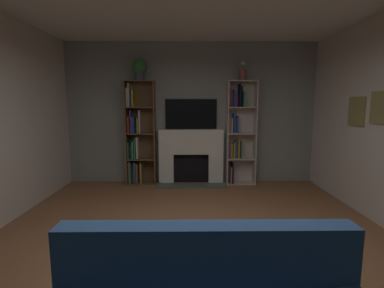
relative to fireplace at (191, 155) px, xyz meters
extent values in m
plane|color=#8F5F3E|center=(0.00, -3.06, -0.59)|extent=(7.61, 7.61, 0.00)
cube|color=gray|center=(0.00, 0.15, 0.84)|extent=(5.16, 0.06, 2.85)
cube|color=olive|center=(2.50, -1.90, 0.99)|extent=(0.03, 0.33, 0.43)
cube|color=#90A05F|center=(2.49, -1.90, 0.99)|extent=(0.01, 0.27, 0.37)
cube|color=olive|center=(2.50, -1.40, 0.92)|extent=(0.03, 0.40, 0.44)
cube|color=#8E9A45|center=(2.49, -1.40, 0.92)|extent=(0.01, 0.34, 0.38)
cube|color=white|center=(-0.50, 0.00, -0.28)|extent=(0.29, 0.23, 0.61)
cube|color=white|center=(0.50, 0.00, -0.28)|extent=(0.29, 0.23, 0.61)
cube|color=white|center=(0.00, 0.00, 0.27)|extent=(1.30, 0.23, 0.50)
cube|color=black|center=(0.00, 0.08, -0.28)|extent=(0.72, 0.08, 0.61)
cube|color=#515D50|center=(0.00, -0.26, -0.57)|extent=(1.40, 0.30, 0.03)
cube|color=black|center=(0.00, 0.09, 0.83)|extent=(1.04, 0.06, 0.60)
cube|color=brown|center=(-1.29, -0.04, 0.45)|extent=(0.02, 0.32, 2.07)
cube|color=brown|center=(-0.73, -0.04, 0.45)|extent=(0.02, 0.32, 2.07)
cube|color=brown|center=(-1.01, 0.11, 0.45)|extent=(0.58, 0.02, 2.07)
cube|color=brown|center=(-1.01, -0.04, -0.58)|extent=(0.54, 0.32, 0.02)
cube|color=beige|center=(-1.25, 0.00, -0.34)|extent=(0.03, 0.21, 0.45)
cube|color=#326651|center=(-1.22, -0.03, -0.36)|extent=(0.02, 0.27, 0.43)
cube|color=black|center=(-1.19, -0.01, -0.42)|extent=(0.02, 0.21, 0.29)
cube|color=#2B5588|center=(-1.15, -0.01, -0.36)|extent=(0.04, 0.21, 0.43)
cube|color=brown|center=(-1.10, -0.02, -0.37)|extent=(0.04, 0.24, 0.40)
cube|color=#613B78|center=(-1.05, 0.00, -0.38)|extent=(0.02, 0.19, 0.38)
cube|color=olive|center=(-1.01, -0.03, -0.36)|extent=(0.03, 0.27, 0.43)
cube|color=brown|center=(-1.01, -0.04, -0.07)|extent=(0.54, 0.32, 0.02)
cube|color=#216B48|center=(-1.26, -0.03, 0.10)|extent=(0.03, 0.25, 0.33)
cube|color=#4A3968|center=(-1.22, 0.00, 0.08)|extent=(0.03, 0.19, 0.27)
cube|color=#2F7D45|center=(-1.17, -0.03, 0.12)|extent=(0.04, 0.26, 0.36)
cube|color=#246F4E|center=(-1.13, -0.03, 0.14)|extent=(0.02, 0.26, 0.40)
cube|color=beige|center=(-1.08, -0.01, 0.16)|extent=(0.04, 0.22, 0.44)
cube|color=brown|center=(-1.01, -0.04, 0.45)|extent=(0.54, 0.32, 0.02)
cube|color=#B33024|center=(-1.25, 0.00, 0.62)|extent=(0.04, 0.19, 0.33)
cube|color=#583277|center=(-1.20, 0.00, 0.68)|extent=(0.03, 0.19, 0.45)
cube|color=navy|center=(-1.17, -0.03, 0.62)|extent=(0.03, 0.27, 0.33)
cube|color=#1A4098|center=(-1.13, -0.03, 0.61)|extent=(0.03, 0.26, 0.31)
cube|color=#37753B|center=(-1.09, 0.01, 0.59)|extent=(0.02, 0.18, 0.27)
cube|color=#A7712E|center=(-1.06, -0.03, 0.61)|extent=(0.02, 0.25, 0.30)
cube|color=beige|center=(-1.03, 0.00, 0.68)|extent=(0.03, 0.20, 0.45)
cube|color=brown|center=(-1.01, -0.04, 0.97)|extent=(0.54, 0.32, 0.02)
cube|color=beige|center=(-1.26, -0.01, 1.16)|extent=(0.03, 0.23, 0.36)
cube|color=beige|center=(-1.22, -0.02, 1.20)|extent=(0.03, 0.23, 0.45)
cube|color=#2B4A98|center=(-1.19, -0.02, 1.12)|extent=(0.02, 0.23, 0.29)
cube|color=#A18721|center=(-1.14, -0.03, 1.14)|extent=(0.04, 0.25, 0.33)
cube|color=brown|center=(-1.01, -0.04, 1.47)|extent=(0.54, 0.32, 0.02)
cube|color=beige|center=(0.73, -0.04, 0.45)|extent=(0.02, 0.31, 2.07)
cube|color=beige|center=(1.29, -0.04, 0.45)|extent=(0.02, 0.31, 2.07)
cube|color=beige|center=(1.01, 0.11, 0.45)|extent=(0.58, 0.02, 2.07)
cube|color=beige|center=(1.01, -0.04, -0.58)|extent=(0.54, 0.31, 0.02)
cube|color=#5D2866|center=(0.76, -0.01, -0.38)|extent=(0.03, 0.22, 0.38)
cube|color=olive|center=(0.81, -0.03, -0.41)|extent=(0.03, 0.26, 0.33)
cube|color=black|center=(0.84, -0.03, -0.37)|extent=(0.03, 0.25, 0.41)
cube|color=beige|center=(1.01, -0.04, -0.07)|extent=(0.54, 0.31, 0.02)
cube|color=#5E2D76|center=(0.77, -0.01, 0.09)|extent=(0.04, 0.22, 0.31)
cube|color=#A8852A|center=(0.82, 0.00, 0.09)|extent=(0.04, 0.20, 0.30)
cube|color=olive|center=(0.87, -0.01, 0.09)|extent=(0.03, 0.21, 0.31)
cube|color=#304285|center=(0.92, 0.01, 0.11)|extent=(0.04, 0.18, 0.34)
cube|color=olive|center=(0.96, 0.00, 0.12)|extent=(0.04, 0.21, 0.37)
cube|color=#2F6A43|center=(1.01, -0.02, 0.11)|extent=(0.02, 0.24, 0.35)
cube|color=beige|center=(1.01, -0.04, 0.45)|extent=(0.54, 0.31, 0.02)
cube|color=olive|center=(0.77, -0.03, 0.61)|extent=(0.04, 0.25, 0.31)
cube|color=beige|center=(0.81, -0.02, 0.60)|extent=(0.02, 0.23, 0.29)
cube|color=#173B95|center=(0.85, -0.02, 0.65)|extent=(0.02, 0.24, 0.39)
cube|color=#4C3B7B|center=(0.89, 0.00, 0.61)|extent=(0.03, 0.19, 0.30)
cube|color=navy|center=(0.93, 0.01, 0.63)|extent=(0.04, 0.18, 0.34)
cube|color=beige|center=(1.01, -0.04, 0.97)|extent=(0.54, 0.31, 0.02)
cube|color=#A93635|center=(0.76, -0.01, 1.16)|extent=(0.03, 0.22, 0.38)
cube|color=#4E3A6E|center=(0.81, 0.01, 1.14)|extent=(0.03, 0.17, 0.34)
cube|color=#344A81|center=(0.86, 0.01, 1.14)|extent=(0.03, 0.18, 0.34)
cube|color=#672963|center=(0.91, 0.01, 1.11)|extent=(0.04, 0.17, 0.27)
cube|color=black|center=(0.96, -0.03, 1.20)|extent=(0.02, 0.26, 0.45)
cube|color=black|center=(0.99, 0.01, 1.18)|extent=(0.04, 0.18, 0.41)
cube|color=#347D4B|center=(1.05, -0.02, 1.13)|extent=(0.04, 0.23, 0.30)
cube|color=beige|center=(1.01, -0.04, 1.47)|extent=(0.54, 0.31, 0.02)
cylinder|color=#464E5E|center=(-1.01, -0.03, 1.56)|extent=(0.18, 0.18, 0.16)
sphere|color=#317235|center=(-1.01, -0.03, 1.75)|extent=(0.28, 0.28, 0.28)
cylinder|color=#964640|center=(1.01, -0.03, 1.59)|extent=(0.14, 0.14, 0.21)
cylinder|color=#4C7F3F|center=(1.00, -0.02, 1.77)|extent=(0.01, 0.01, 0.13)
sphere|color=white|center=(1.00, -0.02, 1.83)|extent=(0.05, 0.05, 0.05)
cylinder|color=#4C7F3F|center=(1.03, -0.01, 1.76)|extent=(0.01, 0.01, 0.12)
sphere|color=white|center=(1.03, -0.01, 1.82)|extent=(0.06, 0.06, 0.06)
cube|color=#33578D|center=(0.06, -4.12, 0.09)|extent=(1.74, 0.16, 0.50)
cube|color=#926744|center=(0.06, -3.49, -0.17)|extent=(0.89, 0.46, 0.04)
cylinder|color=#926744|center=(-0.36, -3.28, -0.39)|extent=(0.05, 0.05, 0.40)
cylinder|color=#926744|center=(0.48, -3.28, -0.39)|extent=(0.05, 0.05, 0.40)
camera|label=1|loc=(-0.04, -5.65, 1.03)|focal=26.25mm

